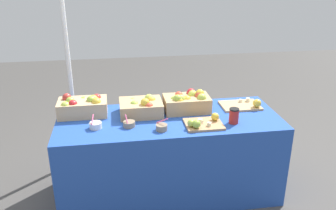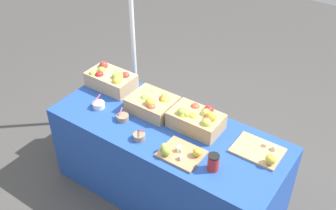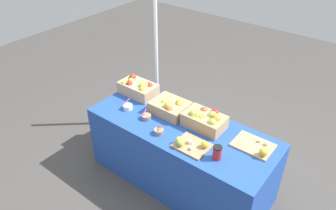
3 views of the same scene
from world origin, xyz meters
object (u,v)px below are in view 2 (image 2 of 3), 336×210
Objects in this scene: apple_crate_right at (196,119)px; sample_bowl_mid at (99,105)px; cutting_board_back at (260,152)px; coffee_cup at (213,162)px; tent_pole at (133,39)px; apple_crate_middle at (153,103)px; sample_bowl_far at (123,117)px; sample_bowl_near at (139,136)px; cutting_board_front at (180,152)px; apple_crate_left at (111,79)px.

apple_crate_right is 3.86× the size of sample_bowl_mid.
apple_crate_right is 0.54m from cutting_board_back.
tent_pole reaches higher than coffee_cup.
apple_crate_middle is 0.27m from sample_bowl_far.
sample_bowl_near is 0.80× the size of coffee_cup.
sample_bowl_mid is at bearing -71.89° from tent_pole.
apple_crate_middle is 0.57m from cutting_board_front.
cutting_board_back is at bearing 1.30° from apple_crate_right.
apple_crate_middle reaches higher than sample_bowl_mid.
apple_crate_right is 1.19m from tent_pole.
cutting_board_back is (1.44, -0.04, -0.06)m from apple_crate_left.
apple_crate_left reaches higher than sample_bowl_far.
apple_crate_right is 3.12× the size of coffee_cup.
cutting_board_front is 1.43m from tent_pole.
apple_crate_right reaches higher than sample_bowl_near.
apple_crate_right is 0.34m from cutting_board_front.
apple_crate_left is at bearing -73.68° from tent_pole.
apple_crate_middle is at bearing -178.78° from cutting_board_back.
sample_bowl_near is (0.13, -0.35, -0.04)m from apple_crate_middle.
coffee_cup is (0.26, 0.01, 0.04)m from cutting_board_front.
cutting_board_front is 2.36× the size of coffee_cup.
sample_bowl_mid is (-0.79, -0.24, -0.06)m from apple_crate_right.
apple_crate_right is (0.40, 0.01, 0.02)m from apple_crate_middle.
apple_crate_right is at bearing 136.60° from coffee_cup.
apple_crate_middle is 0.91× the size of apple_crate_right.
apple_crate_right is 0.21× the size of tent_pole.
apple_crate_right is 0.58m from sample_bowl_far.
sample_bowl_mid is 0.05× the size of tent_pole.
sample_bowl_mid is at bearing -68.93° from apple_crate_left.
apple_crate_middle is at bearing 30.21° from sample_bowl_mid.
apple_crate_middle reaches higher than coffee_cup.
apple_crate_right is at bearing 16.54° from sample_bowl_mid.
apple_crate_left is 4.06× the size of sample_bowl_near.
apple_crate_middle is at bearing -7.07° from apple_crate_left.
apple_crate_middle is at bearing 145.90° from cutting_board_front.
apple_crate_left is at bearing 178.31° from cutting_board_back.
cutting_board_front is (0.07, -0.33, -0.06)m from apple_crate_right.
sample_bowl_mid is at bearing -163.46° from apple_crate_right.
apple_crate_left is 0.51m from apple_crate_middle.
apple_crate_left reaches higher than sample_bowl_mid.
sample_bowl_mid is (0.11, -0.29, -0.06)m from apple_crate_left.
apple_crate_right reaches higher than coffee_cup.
sample_bowl_far is at bearing 156.68° from sample_bowl_near.
cutting_board_back is 0.39m from coffee_cup.
apple_crate_middle is 0.37m from sample_bowl_near.
tent_pole reaches higher than apple_crate_right.
apple_crate_middle is at bearing 110.02° from sample_bowl_near.
apple_crate_left is at bearing 158.65° from cutting_board_front.
sample_bowl_far is at bearing -166.28° from cutting_board_back.
coffee_cup is (1.12, -0.08, 0.04)m from sample_bowl_mid.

